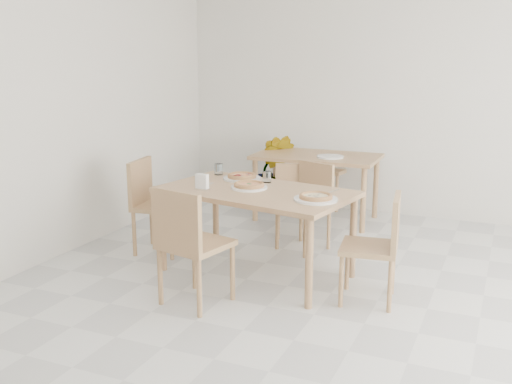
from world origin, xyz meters
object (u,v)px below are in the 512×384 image
at_px(plate_pepperoni, 242,178).
at_px(plate_empty, 330,157).
at_px(chair_east, 380,241).
at_px(pizza_margherita, 249,185).
at_px(pizza_mushroom, 316,196).
at_px(tumbler_a, 219,169).
at_px(napkin_holder, 202,182).
at_px(plate_mushroom, 316,199).
at_px(tumbler_b, 267,177).
at_px(plate_margherita, 249,187).
at_px(potted_plant, 273,172).
at_px(chair_south, 188,238).
at_px(chair_west, 152,199).
at_px(chair_back_s, 295,194).
at_px(second_table, 317,163).
at_px(pizza_pepperoni, 242,176).
at_px(main_table, 256,198).
at_px(chair_north, 309,199).
at_px(chair_back_n, 332,163).

xyz_separation_m(plate_pepperoni, plate_empty, (0.41, 1.42, 0.00)).
relative_size(chair_east, plate_pepperoni, 2.48).
distance_m(pizza_margherita, pizza_mushroom, 0.67).
height_order(tumbler_a, napkin_holder, napkin_holder).
distance_m(plate_mushroom, tumbler_b, 0.76).
distance_m(plate_margherita, pizza_margherita, 0.02).
bearing_deg(napkin_holder, plate_mushroom, 7.89).
relative_size(pizza_mushroom, plate_empty, 1.10).
distance_m(napkin_holder, potted_plant, 2.35).
bearing_deg(chair_south, chair_west, -33.49).
height_order(chair_back_s, potted_plant, potted_plant).
bearing_deg(napkin_holder, tumbler_a, 110.27).
height_order(chair_south, second_table, chair_south).
bearing_deg(chair_south, napkin_holder, -58.61).
distance_m(plate_mushroom, plate_pepperoni, 0.99).
xyz_separation_m(chair_west, plate_margherita, (1.08, -0.15, 0.24)).
bearing_deg(chair_east, napkin_holder, -97.16).
xyz_separation_m(chair_west, pizza_pepperoni, (0.87, 0.17, 0.27)).
bearing_deg(chair_back_s, napkin_holder, 54.74).
bearing_deg(plate_empty, pizza_mushroom, -76.65).
bearing_deg(pizza_margherita, potted_plant, 106.53).
distance_m(plate_margherita, tumbler_b, 0.29).
relative_size(main_table, pizza_mushroom, 5.34).
xyz_separation_m(main_table, chair_east, (1.10, -0.18, -0.18)).
relative_size(pizza_pepperoni, chair_back_s, 0.41).
bearing_deg(second_table, chair_west, -123.68).
xyz_separation_m(chair_west, pizza_mushroom, (1.73, -0.32, 0.26)).
relative_size(chair_west, napkin_holder, 6.54).
xyz_separation_m(chair_north, napkin_holder, (-0.60, -1.05, 0.33)).
relative_size(chair_east, second_table, 0.61).
distance_m(main_table, pizza_mushroom, 0.61).
relative_size(pizza_pepperoni, plate_empty, 1.10).
distance_m(plate_pepperoni, potted_plant, 1.85).
bearing_deg(plate_margherita, potted_plant, 106.53).
bearing_deg(plate_mushroom, napkin_holder, -177.80).
bearing_deg(pizza_margherita, chair_west, 172.32).
relative_size(pizza_pepperoni, chair_back_n, 0.35).
bearing_deg(main_table, napkin_holder, -144.93).
xyz_separation_m(pizza_pepperoni, napkin_holder, (-0.13, -0.52, 0.03)).
relative_size(plate_margherita, tumbler_b, 3.13).
height_order(tumbler_b, chair_back_s, tumbler_b).
bearing_deg(tumbler_b, plate_pepperoni, 173.72).
relative_size(plate_margherita, second_table, 0.22).
height_order(tumbler_b, chair_back_n, chair_back_n).
bearing_deg(plate_margherita, plate_pepperoni, 124.19).
bearing_deg(tumbler_b, pizza_margherita, -99.35).
relative_size(pizza_mushroom, napkin_holder, 2.38).
xyz_separation_m(plate_pepperoni, pizza_pepperoni, (0.00, 0.00, 0.02)).
height_order(main_table, second_table, same).
height_order(plate_pepperoni, chair_back_n, chair_back_n).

